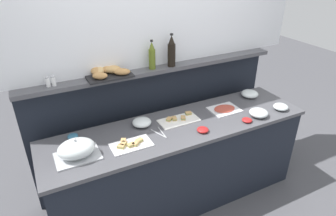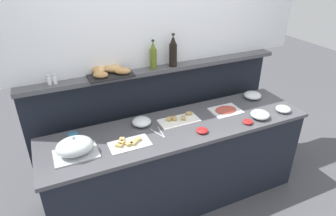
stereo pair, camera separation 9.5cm
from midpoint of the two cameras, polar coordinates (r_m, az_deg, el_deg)
ground_plane at (r=3.65m, az=-3.38°, el=-10.90°), size 12.00×12.00×0.00m
buffet_counter at (r=2.95m, az=1.17°, el=-10.75°), size 2.49×0.66×0.89m
back_ledge_unit at (r=3.19m, az=-3.03°, el=-2.25°), size 2.61×0.22×1.31m
sandwich_platter_rear at (r=2.76m, az=1.12°, el=-2.27°), size 0.38×0.19×0.04m
sandwich_platter_side at (r=2.45m, az=-8.41°, el=-6.99°), size 0.34×0.19×0.04m
cold_cuts_platter at (r=2.98m, az=9.97°, el=-0.23°), size 0.30×0.23×0.02m
serving_cloche at (r=2.38m, az=-18.41°, el=-7.60°), size 0.34×0.24×0.17m
glass_bowl_large at (r=3.30m, az=14.75°, el=2.63°), size 0.18×0.18×0.07m
glass_bowl_medium at (r=2.94m, az=16.25°, el=-0.95°), size 0.18×0.18×0.07m
glass_bowl_small at (r=2.69m, az=-6.11°, el=-2.82°), size 0.17×0.17×0.07m
glass_bowl_extra at (r=3.13m, az=20.17°, el=0.17°), size 0.15×0.15×0.06m
condiment_bowl_teal at (r=2.60m, az=5.71°, el=-4.22°), size 0.10×0.10×0.04m
condiment_bowl_red at (r=2.65m, az=-18.96°, el=-5.20°), size 0.09×0.09×0.03m
condiment_bowl_cream at (r=2.82m, az=14.13°, el=-2.29°), size 0.09×0.09×0.03m
serving_tongs at (r=2.57m, az=-2.49°, el=-4.93°), size 0.08×0.19×0.01m
wine_bottle_dark at (r=2.84m, az=-0.30°, el=10.83°), size 0.08×0.08×0.32m
olive_oil_bottle at (r=2.78m, az=-4.13°, el=9.98°), size 0.06×0.06×0.28m
salt_shaker at (r=2.62m, az=-23.24°, el=4.68°), size 0.03×0.03×0.09m
pepper_shaker at (r=2.63m, az=-22.30°, el=4.89°), size 0.03×0.03×0.09m
bread_basket at (r=2.69m, az=-12.78°, el=6.78°), size 0.40×0.27×0.08m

